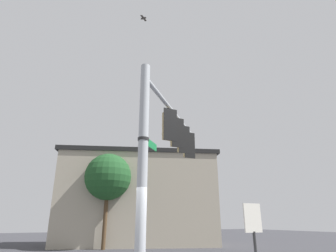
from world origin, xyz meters
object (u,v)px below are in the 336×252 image
traffic_light_nearest_pole (168,126)px  traffic_light_mid_outer (182,140)px  street_name_sign (147,142)px  bird_flying (143,18)px  historical_marker (254,231)px  traffic_light_mid_inner (176,134)px  traffic_light_arm_end (188,146)px

traffic_light_nearest_pole → traffic_light_mid_outer: size_ratio=1.00×
street_name_sign → bird_flying: bird_flying is taller
traffic_light_mid_outer → historical_marker: bearing=-91.7°
traffic_light_mid_inner → bird_flying: bird_flying is taller
traffic_light_mid_inner → traffic_light_mid_outer: bearing=45.0°
traffic_light_mid_outer → bird_flying: 5.28m
street_name_sign → bird_flying: size_ratio=2.44×
bird_flying → historical_marker: size_ratio=0.18×
traffic_light_arm_end → historical_marker: (-0.84, -4.66, -3.58)m
traffic_light_nearest_pole → traffic_light_mid_inner: same height
traffic_light_nearest_pole → bird_flying: size_ratio=3.51×
traffic_light_nearest_pole → street_name_sign: traffic_light_nearest_pole is taller
traffic_light_arm_end → bird_flying: (-3.29, -2.22, 4.36)m
traffic_light_nearest_pole → traffic_light_mid_outer: same height
traffic_light_nearest_pole → traffic_light_arm_end: bearing=45.0°
traffic_light_nearest_pole → street_name_sign: bearing=-134.6°
traffic_light_mid_outer → historical_marker: 5.33m
traffic_light_mid_outer → traffic_light_arm_end: bearing=45.0°
traffic_light_mid_inner → street_name_sign: size_ratio=1.44×
traffic_light_mid_outer → street_name_sign: traffic_light_mid_outer is taller
traffic_light_nearest_pole → traffic_light_mid_inner: 1.01m
traffic_light_arm_end → street_name_sign: traffic_light_arm_end is taller
traffic_light_arm_end → street_name_sign: 5.22m
traffic_light_mid_inner → historical_marker: size_ratio=0.62×
traffic_light_arm_end → street_name_sign: (-3.59, -3.61, -1.16)m
street_name_sign → traffic_light_arm_end: bearing=45.2°
street_name_sign → traffic_light_mid_inner: bearing=45.3°
traffic_light_mid_outer → street_name_sign: 4.24m
traffic_light_nearest_pole → historical_marker: bearing=-62.4°
traffic_light_mid_outer → traffic_light_arm_end: size_ratio=1.00×
traffic_light_mid_inner → traffic_light_mid_outer: same height
bird_flying → historical_marker: (2.46, -2.44, -7.94)m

